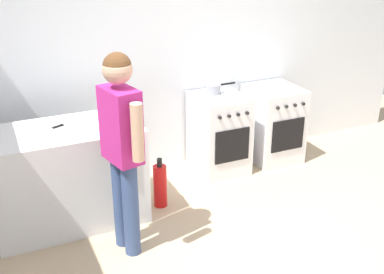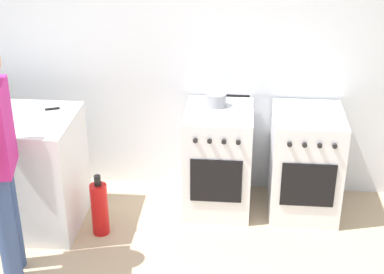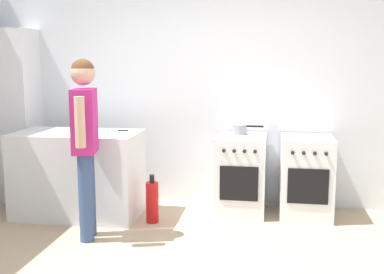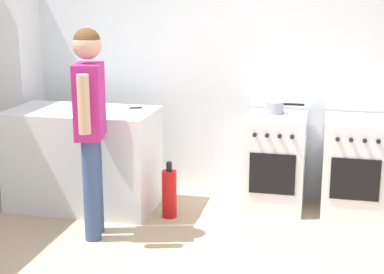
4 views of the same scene
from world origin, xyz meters
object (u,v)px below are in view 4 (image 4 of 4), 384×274
at_px(oven_left, 275,161).
at_px(larder_cabinet, 11,87).
at_px(fire_extinguisher, 169,193).
at_px(oven_right, 354,166).
at_px(pot, 275,108).
at_px(person, 90,115).
at_px(knife_carving, 125,108).
at_px(knife_utility, 75,108).

relative_size(oven_left, larder_cabinet, 0.42).
bearing_deg(fire_extinguisher, larder_cabinet, 161.95).
xyz_separation_m(oven_right, fire_extinguisher, (-1.56, -0.48, -0.21)).
bearing_deg(pot, person, -140.50).
height_order(knife_carving, person, person).
bearing_deg(knife_utility, knife_carving, 12.31).
relative_size(oven_left, oven_right, 1.00).
bearing_deg(pot, knife_utility, -166.06).
height_order(oven_right, person, person).
bearing_deg(oven_right, person, -153.98).
relative_size(oven_left, person, 0.51).
height_order(knife_carving, knife_utility, same).
height_order(oven_left, person, person).
xyz_separation_m(knife_utility, larder_cabinet, (-0.87, 0.44, 0.10)).
xyz_separation_m(oven_right, larder_cabinet, (-3.34, 0.10, 0.57)).
distance_m(oven_right, knife_utility, 2.54).
distance_m(pot, person, 1.73).
bearing_deg(person, pot, 39.50).
distance_m(oven_right, pot, 0.87).
xyz_separation_m(pot, fire_extinguisher, (-0.84, -0.58, -0.69)).
bearing_deg(pot, larder_cabinet, 179.92).
distance_m(oven_right, knife_carving, 2.10).
bearing_deg(fire_extinguisher, oven_right, 17.04).
bearing_deg(knife_carving, pot, 14.49).
bearing_deg(pot, oven_right, -7.84).
relative_size(pot, larder_cabinet, 0.17).
bearing_deg(larder_cabinet, pot, -0.08).
xyz_separation_m(oven_left, pot, (-0.03, 0.10, 0.48)).
height_order(pot, knife_utility, pot).
height_order(oven_right, knife_utility, knife_utility).
bearing_deg(fire_extinguisher, pot, 34.33).
bearing_deg(fire_extinguisher, oven_left, 28.78).
height_order(oven_right, larder_cabinet, larder_cabinet).
bearing_deg(oven_left, knife_utility, -169.27).
bearing_deg(oven_left, pot, 104.65).
bearing_deg(oven_right, pot, 172.16).
xyz_separation_m(knife_carving, person, (-0.02, -0.76, 0.09)).
height_order(oven_right, knife_carving, knife_carving).
xyz_separation_m(oven_left, knife_utility, (-1.78, -0.34, 0.48)).
distance_m(oven_right, fire_extinguisher, 1.64).
relative_size(oven_right, pot, 2.48).
height_order(oven_left, knife_carving, knife_carving).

